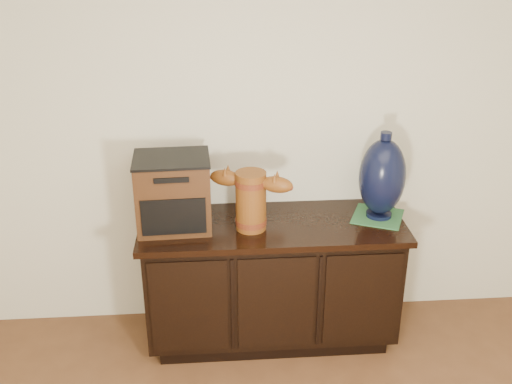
{
  "coord_description": "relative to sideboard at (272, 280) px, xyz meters",
  "views": [
    {
      "loc": [
        -0.31,
        -0.69,
        2.27
      ],
      "look_at": [
        -0.09,
        2.18,
        0.97
      ],
      "focal_mm": 42.0,
      "sensor_mm": 36.0,
      "label": 1
    }
  ],
  "objects": [
    {
      "name": "sideboard",
      "position": [
        0.0,
        0.0,
        0.0
      ],
      "size": [
        1.46,
        0.56,
        0.75
      ],
      "color": "black",
      "rests_on": "ground"
    },
    {
      "name": "green_mat",
      "position": [
        0.6,
        0.03,
        0.37
      ],
      "size": [
        0.35,
        0.35,
        0.01
      ],
      "primitive_type": "cube",
      "rotation": [
        0.0,
        0.0,
        -0.41
      ],
      "color": "#2F6939",
      "rests_on": "sideboard"
    },
    {
      "name": "tv_radio",
      "position": [
        -0.53,
        0.01,
        0.57
      ],
      "size": [
        0.41,
        0.34,
        0.4
      ],
      "rotation": [
        0.0,
        0.0,
        0.04
      ],
      "color": "#412410",
      "rests_on": "sideboard"
    },
    {
      "name": "lamp_base",
      "position": [
        0.6,
        0.03,
        0.61
      ],
      "size": [
        0.33,
        0.33,
        0.49
      ],
      "rotation": [
        0.0,
        0.0,
        -0.41
      ],
      "color": "black",
      "rests_on": "green_mat"
    },
    {
      "name": "spray_can",
      "position": [
        -0.05,
        0.19,
        0.44
      ],
      "size": [
        0.05,
        0.05,
        0.15
      ],
      "color": "#5A120F",
      "rests_on": "sideboard"
    },
    {
      "name": "terracotta_vessel",
      "position": [
        -0.12,
        -0.05,
        0.55
      ],
      "size": [
        0.45,
        0.25,
        0.33
      ],
      "rotation": [
        0.0,
        0.0,
        -0.4
      ],
      "color": "brown",
      "rests_on": "sideboard"
    }
  ]
}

